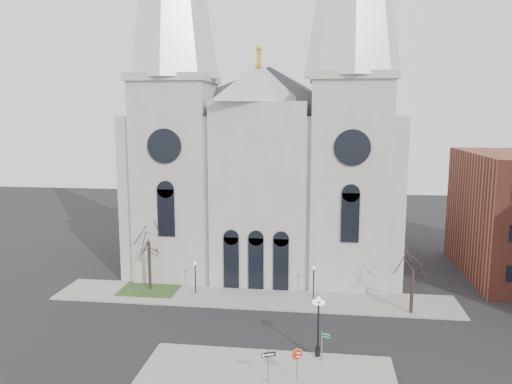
# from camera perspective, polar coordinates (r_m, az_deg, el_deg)

# --- Properties ---
(ground) EXTENTS (160.00, 160.00, 0.00)m
(ground) POSITION_cam_1_polar(r_m,az_deg,el_deg) (41.04, -2.56, -17.50)
(ground) COLOR black
(ground) RESTS_ON ground
(sidewalk_far) EXTENTS (40.00, 6.00, 0.14)m
(sidewalk_far) POSITION_cam_1_polar(r_m,az_deg,el_deg) (50.98, -0.36, -11.99)
(sidewalk_far) COLOR gray
(sidewalk_far) RESTS_ON ground
(grass_patch) EXTENTS (6.00, 5.00, 0.18)m
(grass_patch) POSITION_cam_1_polar(r_m,az_deg,el_deg) (54.38, -11.98, -10.80)
(grass_patch) COLOR #2D4D21
(grass_patch) RESTS_ON ground
(cathedral) EXTENTS (33.00, 26.66, 54.00)m
(cathedral) POSITION_cam_1_polar(r_m,az_deg,el_deg) (59.40, 1.20, 9.12)
(cathedral) COLOR #A2A197
(cathedral) RESTS_ON ground
(tree_left) EXTENTS (3.20, 3.20, 7.50)m
(tree_left) POSITION_cam_1_polar(r_m,az_deg,el_deg) (52.80, -12.18, -5.18)
(tree_left) COLOR black
(tree_left) RESTS_ON ground
(tree_right) EXTENTS (3.20, 3.20, 6.00)m
(tree_right) POSITION_cam_1_polar(r_m,az_deg,el_deg) (47.99, 17.52, -8.21)
(tree_right) COLOR black
(tree_right) RESTS_ON ground
(ped_lamp_left) EXTENTS (0.32, 0.32, 3.26)m
(ped_lamp_left) POSITION_cam_1_polar(r_m,az_deg,el_deg) (51.80, -6.96, -9.06)
(ped_lamp_left) COLOR black
(ped_lamp_left) RESTS_ON sidewalk_far
(ped_lamp_right) EXTENTS (0.32, 0.32, 3.26)m
(ped_lamp_right) POSITION_cam_1_polar(r_m,az_deg,el_deg) (50.27, 6.60, -9.62)
(ped_lamp_right) COLOR black
(ped_lamp_right) RESTS_ON sidewalk_far
(stop_sign) EXTENTS (0.87, 0.09, 2.40)m
(stop_sign) POSITION_cam_1_polar(r_m,az_deg,el_deg) (35.81, 4.73, -18.36)
(stop_sign) COLOR slate
(stop_sign) RESTS_ON sidewalk_near
(globe_lamp) EXTENTS (1.34, 1.34, 4.69)m
(globe_lamp) POSITION_cam_1_polar(r_m,az_deg,el_deg) (38.77, 7.13, -14.19)
(globe_lamp) COLOR black
(globe_lamp) RESTS_ON sidewalk_near
(one_way_sign) EXTENTS (0.95, 0.38, 2.27)m
(one_way_sign) POSITION_cam_1_polar(r_m,az_deg,el_deg) (35.74, 1.42, -18.74)
(one_way_sign) COLOR slate
(one_way_sign) RESTS_ON sidewalk_near
(street_name_sign) EXTENTS (0.70, 0.29, 2.30)m
(street_name_sign) POSITION_cam_1_polar(r_m,az_deg,el_deg) (38.75, 7.64, -16.79)
(street_name_sign) COLOR slate
(street_name_sign) RESTS_ON sidewalk_near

